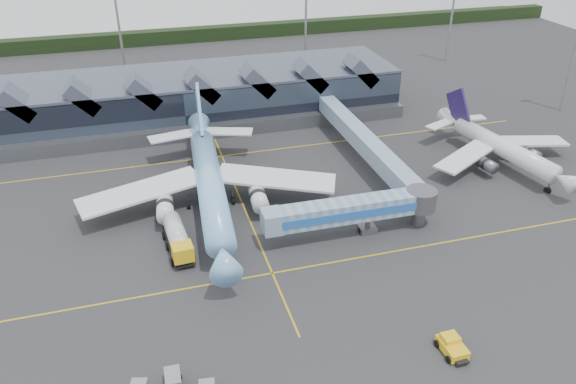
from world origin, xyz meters
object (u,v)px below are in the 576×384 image
object	(u,v)px
fuel_truck	(177,236)
jet_bridge	(362,209)
pushback_tug	(452,346)
regional_jet	(499,146)
main_airliner	(209,180)

from	to	relation	value
fuel_truck	jet_bridge	bearing A→B (deg)	-11.81
fuel_truck	pushback_tug	xyz separation A→B (m)	(26.08, -27.51, -1.21)
regional_jet	pushback_tug	world-z (taller)	regional_jet
jet_bridge	regional_jet	bearing A→B (deg)	24.46
regional_jet	jet_bridge	bearing A→B (deg)	-165.67
jet_bridge	pushback_tug	size ratio (longest dim) A/B	6.27
main_airliner	fuel_truck	world-z (taller)	main_airliner
jet_bridge	pushback_tug	bearing A→B (deg)	-87.83
fuel_truck	pushback_tug	distance (m)	37.92
pushback_tug	regional_jet	bearing A→B (deg)	49.79
main_airliner	jet_bridge	distance (m)	23.62
main_airliner	regional_jet	bearing A→B (deg)	4.64
jet_bridge	fuel_truck	distance (m)	25.79
jet_bridge	pushback_tug	xyz separation A→B (m)	(0.59, -24.11, -3.17)
jet_bridge	fuel_truck	size ratio (longest dim) A/B	2.38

